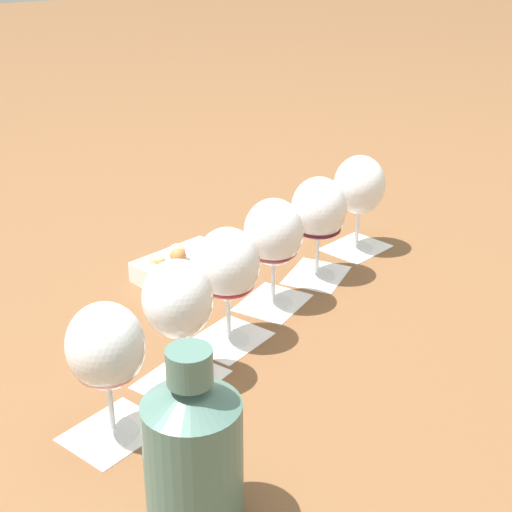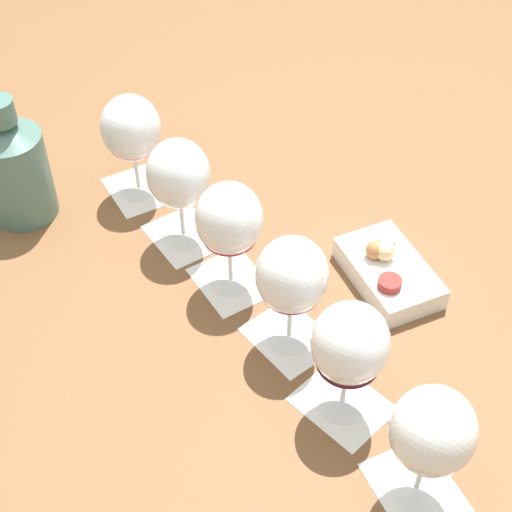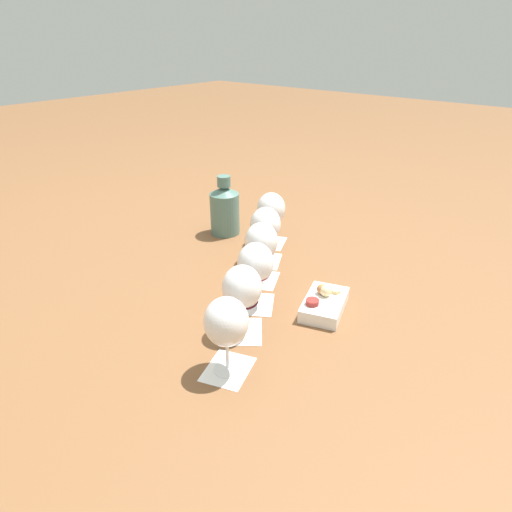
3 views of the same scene
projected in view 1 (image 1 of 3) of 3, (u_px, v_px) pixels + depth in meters
The scene contains 15 objects.
ground_plane at pixel (256, 321), 1.22m from camera, with size 8.00×8.00×0.00m, color brown.
tasting_card_0 at pixel (114, 432), 0.97m from camera, with size 0.14×0.13×0.00m.
tasting_card_1 at pixel (181, 379), 1.07m from camera, with size 0.14×0.14×0.00m.
tasting_card_2 at pixel (229, 339), 1.17m from camera, with size 0.14×0.13×0.00m.
tasting_card_3 at pixel (273, 302), 1.27m from camera, with size 0.15×0.14×0.00m.
tasting_card_4 at pixel (316, 275), 1.36m from camera, with size 0.15×0.14×0.00m.
tasting_card_5 at pixel (356, 248), 1.47m from camera, with size 0.14×0.12×0.00m.
wine_glass_0 at pixel (106, 351), 0.92m from camera, with size 0.09×0.09×0.18m.
wine_glass_1 at pixel (178, 304), 1.03m from camera, with size 0.09×0.09×0.18m.
wine_glass_2 at pixel (228, 269), 1.12m from camera, with size 0.09×0.09×0.18m.
wine_glass_3 at pixel (273, 236), 1.22m from camera, with size 0.09×0.09×0.18m.
wine_glass_4 at pixel (319, 212), 1.31m from camera, with size 0.09×0.09×0.18m.
wine_glass_5 at pixel (359, 189), 1.42m from camera, with size 0.09×0.09×0.18m.
ceramic_vase at pixel (193, 450), 0.80m from camera, with size 0.10×0.10×0.21m.
snack_dish at pixel (184, 265), 1.35m from camera, with size 0.19×0.15×0.07m.
Camera 1 is at (-0.47, -0.95, 0.61)m, focal length 55.00 mm.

